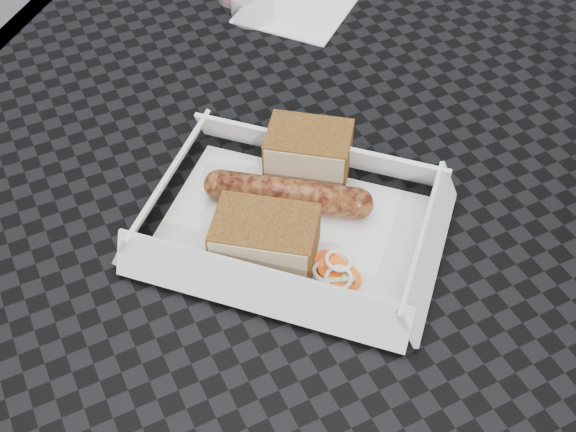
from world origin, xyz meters
name	(u,v)px	position (x,y,z in m)	size (l,w,h in m)	color
patio_table	(303,210)	(0.00, 0.00, 0.67)	(0.80, 0.80, 0.74)	black
food_tray	(292,230)	(0.02, -0.09, 0.75)	(0.22, 0.15, 0.00)	white
bratwurst	(288,194)	(0.01, -0.07, 0.76)	(0.15, 0.05, 0.03)	brown
bread_near	(309,153)	(0.01, -0.02, 0.77)	(0.07, 0.05, 0.05)	brown
bread_far	(265,239)	(0.01, -0.13, 0.77)	(0.08, 0.06, 0.04)	brown
veg_garnish	(338,277)	(0.07, -0.13, 0.75)	(0.03, 0.03, 0.00)	#FA570A
napkin	(297,8)	(-0.09, 0.24, 0.75)	(0.12, 0.12, 0.00)	white
condiment_cup_empty	(252,7)	(-0.13, 0.21, 0.76)	(0.05, 0.05, 0.03)	silver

